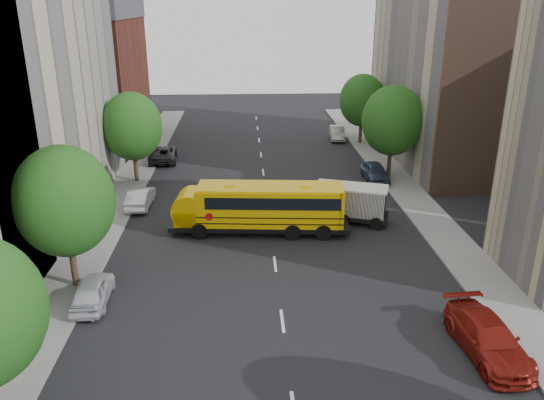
{
  "coord_description": "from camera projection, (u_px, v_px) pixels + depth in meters",
  "views": [
    {
      "loc": [
        -1.7,
        -30.03,
        14.58
      ],
      "look_at": [
        0.04,
        2.0,
        2.55
      ],
      "focal_mm": 35.0,
      "sensor_mm": 36.0,
      "label": 1
    }
  ],
  "objects": [
    {
      "name": "ground",
      "position": [
        273.0,
        249.0,
        33.28
      ],
      "size": [
        120.0,
        120.0,
        0.0
      ],
      "primitive_type": "plane",
      "color": "black",
      "rests_on": "ground"
    },
    {
      "name": "sidewalk_left",
      "position": [
        107.0,
        221.0,
        37.35
      ],
      "size": [
        3.0,
        80.0,
        0.12
      ],
      "primitive_type": "cube",
      "color": "slate",
      "rests_on": "ground"
    },
    {
      "name": "sidewalk_right",
      "position": [
        427.0,
        215.0,
        38.52
      ],
      "size": [
        3.0,
        80.0,
        0.12
      ],
      "primitive_type": "cube",
      "color": "slate",
      "rests_on": "ground"
    },
    {
      "name": "lane_markings",
      "position": [
        266.0,
        195.0,
        42.63
      ],
      "size": [
        0.15,
        64.0,
        0.01
      ],
      "primitive_type": "cube",
      "color": "silver",
      "rests_on": "ground"
    },
    {
      "name": "building_left_redbrick",
      "position": [
        89.0,
        83.0,
        56.26
      ],
      "size": [
        10.0,
        15.0,
        13.0
      ],
      "primitive_type": "cube",
      "color": "maroon",
      "rests_on": "ground"
    },
    {
      "name": "building_right_far",
      "position": [
        452.0,
        65.0,
        49.74
      ],
      "size": [
        10.0,
        22.0,
        18.0
      ],
      "primitive_type": "cube",
      "color": "tan",
      "rests_on": "ground"
    },
    {
      "name": "building_right_sidewall",
      "position": [
        507.0,
        82.0,
        39.45
      ],
      "size": [
        10.1,
        0.3,
        18.0
      ],
      "primitive_type": "cube",
      "color": "brown",
      "rests_on": "ground"
    },
    {
      "name": "street_tree_1",
      "position": [
        64.0,
        201.0,
        27.25
      ],
      "size": [
        5.12,
        5.12,
        7.9
      ],
      "color": "#38281C",
      "rests_on": "ground"
    },
    {
      "name": "street_tree_2",
      "position": [
        132.0,
        127.0,
        44.12
      ],
      "size": [
        4.99,
        4.99,
        7.71
      ],
      "color": "#38281C",
      "rests_on": "ground"
    },
    {
      "name": "street_tree_4",
      "position": [
        393.0,
        121.0,
        45.15
      ],
      "size": [
        5.25,
        5.25,
        8.1
      ],
      "color": "#38281C",
      "rests_on": "ground"
    },
    {
      "name": "street_tree_5",
      "position": [
        362.0,
        100.0,
        56.5
      ],
      "size": [
        4.86,
        4.86,
        7.51
      ],
      "color": "#38281C",
      "rests_on": "ground"
    },
    {
      "name": "school_bus",
      "position": [
        258.0,
        206.0,
        35.18
      ],
      "size": [
        12.12,
        3.75,
        3.37
      ],
      "rotation": [
        0.0,
        0.0,
        -0.08
      ],
      "color": "black",
      "rests_on": "ground"
    },
    {
      "name": "safari_truck",
      "position": [
        345.0,
        202.0,
        37.14
      ],
      "size": [
        6.53,
        4.0,
        2.64
      ],
      "rotation": [
        0.0,
        0.0,
        -0.33
      ],
      "color": "black",
      "rests_on": "ground"
    },
    {
      "name": "parked_car_0",
      "position": [
        92.0,
        291.0,
        27.09
      ],
      "size": [
        1.81,
        4.2,
        1.41
      ],
      "primitive_type": "imported",
      "rotation": [
        0.0,
        0.0,
        3.17
      ],
      "color": "silver",
      "rests_on": "ground"
    },
    {
      "name": "parked_car_1",
      "position": [
        140.0,
        197.0,
        39.97
      ],
      "size": [
        1.65,
        4.45,
        1.45
      ],
      "primitive_type": "imported",
      "rotation": [
        0.0,
        0.0,
        3.12
      ],
      "color": "silver",
      "rests_on": "ground"
    },
    {
      "name": "parked_car_2",
      "position": [
        163.0,
        153.0,
        51.46
      ],
      "size": [
        2.99,
        5.68,
        1.52
      ],
      "primitive_type": "imported",
      "rotation": [
        0.0,
        0.0,
        3.23
      ],
      "color": "black",
      "rests_on": "ground"
    },
    {
      "name": "parked_car_3",
      "position": [
        488.0,
        338.0,
        23.17
      ],
      "size": [
        2.59,
        5.6,
        1.58
      ],
      "primitive_type": "imported",
      "rotation": [
        0.0,
        0.0,
        0.07
      ],
      "color": "maroon",
      "rests_on": "ground"
    },
    {
      "name": "parked_car_4",
      "position": [
        375.0,
        172.0,
        45.83
      ],
      "size": [
        1.93,
        4.55,
        1.53
      ],
      "primitive_type": "imported",
      "rotation": [
        0.0,
        0.0,
        0.03
      ],
      "color": "#333F59",
      "rests_on": "ground"
    },
    {
      "name": "parked_car_5",
      "position": [
        337.0,
        133.0,
        59.62
      ],
      "size": [
        1.89,
        4.57,
        1.47
      ],
      "primitive_type": "imported",
      "rotation": [
        0.0,
        0.0,
        -0.08
      ],
      "color": "#A5A5A0",
      "rests_on": "ground"
    }
  ]
}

